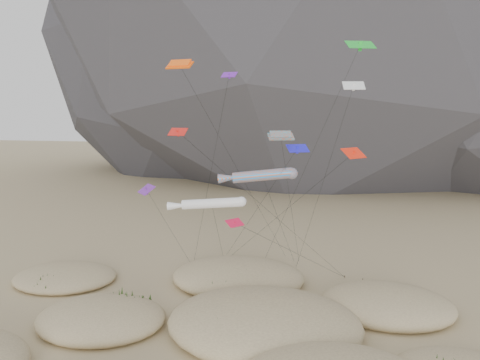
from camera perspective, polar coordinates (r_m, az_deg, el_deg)
name	(u,v)px	position (r m, az deg, el deg)	size (l,w,h in m)	color
dunes	(212,328)	(43.22, -3.42, -17.54)	(51.51, 36.93, 3.99)	#CCB789
dune_grass	(191,326)	(43.49, -6.03, -17.30)	(42.74, 27.65, 1.43)	black
kite_stakes	(272,269)	(59.43, 3.91, -10.79)	(20.97, 3.37, 0.30)	#3F2D1E
rainbow_tube_kite	(259,176)	(46.82, 2.39, 0.53)	(8.02, 15.09, 14.15)	orange
white_tube_kite	(208,204)	(44.08, -3.88, -2.90)	(7.54, 15.41, 11.77)	silver
orange_parafoil	(182,68)	(47.03, -7.14, 13.42)	(9.77, 18.57, 24.64)	#FF580D
multi_parafoil	(281,138)	(42.59, 5.05, 5.11)	(2.51, 18.92, 17.91)	#D84516
delta_kites	(277,130)	(45.92, 4.53, 6.05)	(24.10, 20.65, 26.53)	#FF260D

